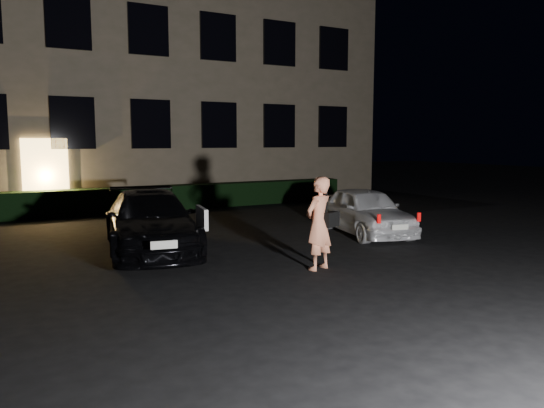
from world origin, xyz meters
TOP-DOWN VIEW (x-y plane):
  - ground at (0.00, 0.00)m, footprint 80.00×80.00m
  - building at (-0.00, 14.99)m, footprint 20.00×8.11m
  - hedge at (0.00, 10.50)m, footprint 15.00×0.70m
  - sedan at (-2.14, 3.88)m, footprint 2.62×4.78m
  - hatch at (3.35, 3.21)m, footprint 2.22×3.84m
  - man at (0.16, 0.65)m, footprint 0.82×0.61m

SIDE VIEW (x-z plane):
  - ground at x=0.00m, z-range 0.00..0.00m
  - hedge at x=0.00m, z-range 0.00..0.85m
  - hatch at x=3.35m, z-range 0.00..1.23m
  - sedan at x=-2.14m, z-range 0.00..1.31m
  - man at x=0.16m, z-range 0.00..1.77m
  - building at x=0.00m, z-range 0.00..12.00m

